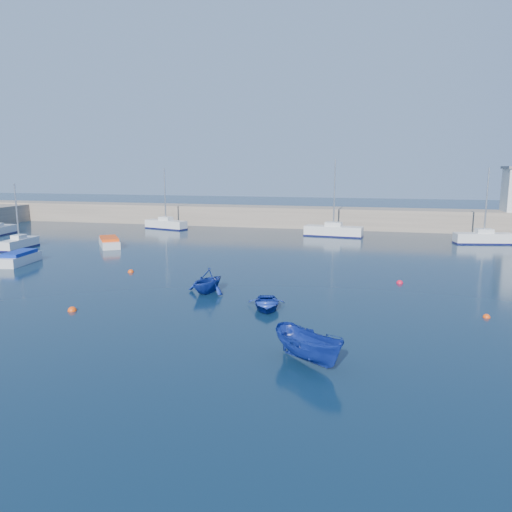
% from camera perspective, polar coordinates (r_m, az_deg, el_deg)
% --- Properties ---
extents(ground, '(220.00, 220.00, 0.00)m').
position_cam_1_polar(ground, '(23.17, -15.27, -10.01)').
color(ground, '#0C2135').
rests_on(ground, ground).
extents(back_wall, '(96.00, 4.50, 2.60)m').
position_cam_1_polar(back_wall, '(66.10, 4.54, 4.47)').
color(back_wall, gray).
rests_on(back_wall, ground).
extents(sailboat_3, '(1.61, 4.69, 6.25)m').
position_cam_1_polar(sailboat_3, '(53.58, -25.43, 1.34)').
color(sailboat_3, silver).
rests_on(sailboat_3, ground).
extents(sailboat_5, '(5.91, 3.10, 7.64)m').
position_cam_1_polar(sailboat_5, '(64.86, -10.26, 3.62)').
color(sailboat_5, silver).
rests_on(sailboat_5, ground).
extents(sailboat_6, '(6.69, 2.51, 8.66)m').
position_cam_1_polar(sailboat_6, '(57.67, 8.84, 2.88)').
color(sailboat_6, silver).
rests_on(sailboat_6, ground).
extents(sailboat_7, '(6.00, 2.73, 7.76)m').
position_cam_1_polar(sailboat_7, '(56.56, 24.57, 1.91)').
color(sailboat_7, silver).
rests_on(sailboat_7, ground).
extents(motorboat_1, '(2.06, 4.41, 1.04)m').
position_cam_1_polar(motorboat_1, '(45.12, -25.39, -0.20)').
color(motorboat_1, silver).
rests_on(motorboat_1, ground).
extents(motorboat_2, '(4.07, 4.77, 0.97)m').
position_cam_1_polar(motorboat_2, '(51.66, -16.43, 1.54)').
color(motorboat_2, silver).
rests_on(motorboat_2, ground).
extents(dinghy_center, '(2.75, 3.39, 0.62)m').
position_cam_1_polar(dinghy_center, '(27.99, 1.19, -5.46)').
color(dinghy_center, navy).
rests_on(dinghy_center, ground).
extents(dinghy_left, '(3.30, 3.56, 1.55)m').
position_cam_1_polar(dinghy_left, '(31.56, -5.58, -2.83)').
color(dinghy_left, navy).
rests_on(dinghy_left, ground).
extents(dinghy_right, '(3.73, 3.43, 1.43)m').
position_cam_1_polar(dinghy_right, '(20.48, 6.06, -10.28)').
color(dinghy_right, navy).
rests_on(dinghy_right, ground).
extents(buoy_0, '(0.50, 0.50, 0.50)m').
position_cam_1_polar(buoy_0, '(29.49, -20.25, -5.91)').
color(buoy_0, '#F8470D').
rests_on(buoy_0, ground).
extents(buoy_1, '(0.46, 0.46, 0.46)m').
position_cam_1_polar(buoy_1, '(35.46, 16.10, -3.02)').
color(buoy_1, red).
rests_on(buoy_1, ground).
extents(buoy_2, '(0.38, 0.38, 0.38)m').
position_cam_1_polar(buoy_2, '(29.20, 24.84, -6.39)').
color(buoy_2, '#F8470D').
rests_on(buoy_2, ground).
extents(buoy_3, '(0.45, 0.45, 0.45)m').
position_cam_1_polar(buoy_3, '(38.76, -14.11, -1.82)').
color(buoy_3, '#F8470D').
rests_on(buoy_3, ground).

